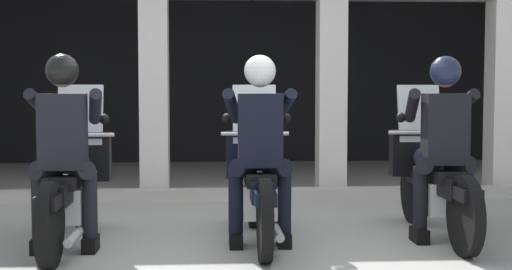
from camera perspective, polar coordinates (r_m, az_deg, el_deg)
ground_plane at (r=9.05m, az=-1.09°, el=-4.57°), size 80.00×80.00×0.00m
station_building at (r=11.11m, az=-1.56°, el=7.17°), size 12.20×4.51×3.05m
kerb_strip at (r=8.43m, az=-0.86°, el=-4.77°), size 11.70×0.24×0.12m
motorcycle_left at (r=6.12m, az=-14.69°, el=-3.95°), size 0.62×2.04×1.35m
police_officer_left at (r=5.80m, az=-15.31°, el=-0.03°), size 0.63×0.61×1.58m
motorcycle_center at (r=6.11m, az=0.14°, el=-3.85°), size 0.62×2.04×1.35m
police_officer_center at (r=5.78m, az=0.31°, el=0.08°), size 0.63×0.61×1.58m
motorcycle_right at (r=6.49m, az=14.12°, el=-3.52°), size 0.62×2.04×1.35m
police_officer_right at (r=6.18m, az=14.97°, el=0.19°), size 0.63×0.61×1.58m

